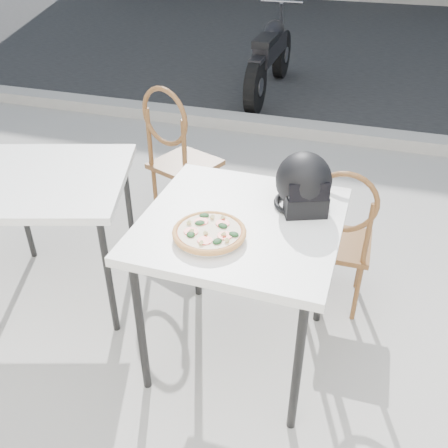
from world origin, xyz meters
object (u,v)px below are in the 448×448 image
(cafe_table_main, at_px, (241,234))
(cafe_chair_side, at_px, (177,151))
(motorcycle, at_px, (270,57))
(helmet, at_px, (304,184))
(plate, at_px, (209,236))
(cafe_table_side, at_px, (50,188))
(cafe_chair_main, at_px, (340,233))
(pizza, at_px, (209,232))

(cafe_table_main, distance_m, cafe_chair_side, 1.34)
(cafe_table_main, height_order, motorcycle, motorcycle)
(cafe_table_main, relative_size, helmet, 2.60)
(plate, relative_size, cafe_table_side, 0.36)
(helmet, height_order, motorcycle, helmet)
(plate, distance_m, cafe_chair_main, 0.92)
(cafe_table_side, bearing_deg, helmet, 0.89)
(plate, xyz_separation_m, cafe_chair_main, (0.52, 0.69, -0.33))
(cafe_chair_side, relative_size, motorcycle, 0.53)
(plate, bearing_deg, helmet, 48.39)
(cafe_table_main, relative_size, pizza, 2.14)
(cafe_chair_side, distance_m, motorcycle, 3.09)
(plate, xyz_separation_m, pizza, (0.00, 0.00, 0.02))
(cafe_chair_side, bearing_deg, cafe_table_main, 146.65)
(plate, bearing_deg, cafe_table_side, 161.44)
(pizza, height_order, helmet, helmet)
(cafe_table_main, height_order, plate, plate)
(plate, bearing_deg, cafe_table_main, 63.02)
(cafe_table_main, height_order, helmet, helmet)
(cafe_chair_main, xyz_separation_m, cafe_chair_side, (-1.19, 0.58, 0.07))
(plate, height_order, cafe_chair_side, cafe_chair_side)
(pizza, height_order, cafe_chair_side, cafe_chair_side)
(pizza, xyz_separation_m, motorcycle, (-0.71, 4.36, -0.44))
(plate, bearing_deg, cafe_chair_side, 117.87)
(plate, relative_size, cafe_chair_main, 0.40)
(cafe_chair_side, bearing_deg, plate, 139.56)
(cafe_chair_side, bearing_deg, pizza, 139.57)
(pizza, xyz_separation_m, helmet, (0.33, 0.37, 0.09))
(cafe_table_main, distance_m, plate, 0.22)
(helmet, bearing_deg, motorcycle, 82.84)
(cafe_chair_side, bearing_deg, motorcycle, -67.65)
(cafe_table_main, xyz_separation_m, helmet, (0.24, 0.20, 0.19))
(pizza, xyz_separation_m, cafe_chair_main, (0.52, 0.69, -0.35))
(cafe_table_side, bearing_deg, plate, -18.56)
(cafe_table_main, xyz_separation_m, motorcycle, (-0.80, 4.18, -0.33))
(plate, distance_m, motorcycle, 4.43)
(helmet, height_order, cafe_chair_side, helmet)
(pizza, bearing_deg, plate, -131.44)
(cafe_table_main, relative_size, plate, 2.38)
(plate, distance_m, cafe_chair_side, 1.46)
(pizza, bearing_deg, motorcycle, 99.21)
(pizza, relative_size, motorcycle, 0.21)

